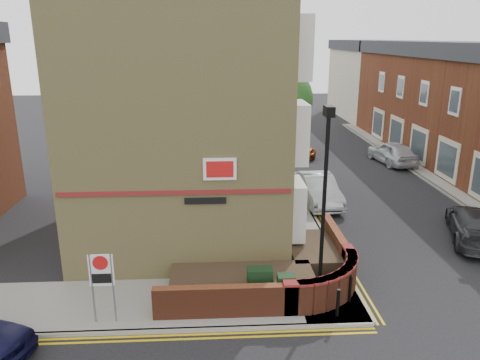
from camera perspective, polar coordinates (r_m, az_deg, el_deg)
name	(u,v)px	position (r m, az deg, el deg)	size (l,w,h in m)	color
ground	(274,329)	(14.57, 4.12, -17.66)	(120.00, 120.00, 0.00)	black
pavement_corner	(160,303)	(15.80, -9.71, -14.59)	(13.00, 3.00, 0.12)	gray
pavement_main	(274,174)	(29.29, 4.12, 0.67)	(2.00, 32.00, 0.12)	gray
pavement_far	(470,186)	(30.02, 26.20, -0.67)	(4.00, 40.00, 0.12)	gray
kerb_side	(155,331)	(14.55, -10.37, -17.68)	(13.00, 0.15, 0.12)	gray
kerb_main_near	(289,174)	(29.43, 6.05, 0.70)	(0.15, 32.00, 0.12)	gray
kerb_main_far	(436,187)	(29.09, 22.76, -0.76)	(0.15, 40.00, 0.12)	gray
yellow_lines_side	(154,338)	(14.38, -10.48, -18.42)	(13.00, 0.28, 0.01)	gold
yellow_lines_main	(293,175)	(29.48, 6.52, 0.61)	(0.28, 32.00, 0.01)	gold
corner_building	(185,89)	(20.01, -6.69, 11.02)	(8.95, 10.40, 13.60)	tan
garden_wall	(265,286)	(16.67, 3.03, -12.79)	(6.80, 6.00, 1.20)	maroon
lamppost	(324,208)	(14.35, 10.17, -3.38)	(0.25, 0.50, 6.30)	black
utility_cabinet_large	(260,285)	(15.25, 2.41, -12.72)	(0.80, 0.45, 1.20)	black
utility_cabinet_small	(286,291)	(15.11, 5.63, -13.31)	(0.55, 0.40, 1.10)	black
bollard_near	(338,303)	(14.95, 11.85, -14.43)	(0.11, 0.11, 0.90)	black
bollard_far	(350,289)	(15.76, 13.26, -12.76)	(0.11, 0.11, 0.90)	black
zone_sign	(102,276)	(14.43, -16.51, -11.13)	(0.72, 0.07, 2.20)	slate
far_terrace	(469,107)	(33.36, 26.09, 8.01)	(5.40, 30.40, 8.00)	maroon
far_terrace_cream	(365,79)	(52.59, 15.04, 11.84)	(5.40, 12.40, 8.00)	beige
tree_near	(280,104)	(26.42, 4.86, 9.18)	(3.64, 3.65, 6.70)	#382B1E
tree_mid	(265,82)	(34.25, 3.02, 11.83)	(4.03, 4.03, 7.42)	#382B1E
tree_far	(255,77)	(42.21, 1.83, 12.44)	(3.81, 3.81, 7.00)	#382B1E
traffic_light_assembly	(265,110)	(37.50, 3.09, 8.56)	(0.20, 0.16, 4.20)	black
silver_car_near	(318,189)	(24.48, 9.47, -1.13)	(1.59, 4.56, 1.50)	#A3A7AB
red_car_main	(298,147)	(34.44, 7.13, 3.97)	(1.93, 4.18, 1.16)	#88360E
grey_car_far	(477,224)	(22.15, 26.89, -4.86)	(2.02, 4.98, 1.44)	#27282B
silver_car_far	(392,152)	(33.50, 18.07, 3.22)	(1.82, 4.52, 1.54)	silver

